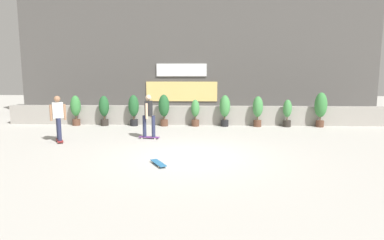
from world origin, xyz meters
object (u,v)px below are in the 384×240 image
(potted_plant_1, at_px, (104,109))
(potted_plant_6, at_px, (258,109))
(skater_far_right, at_px, (58,117))
(potted_plant_3, at_px, (164,108))
(potted_plant_5, at_px, (225,108))
(potted_plant_7, at_px, (287,112))
(skateboard_near_camera, at_px, (158,163))
(potted_plant_2, at_px, (134,108))
(potted_plant_4, at_px, (195,112))
(skater_far_left, at_px, (149,114))
(potted_plant_8, at_px, (321,107))
(potted_plant_0, at_px, (76,108))

(potted_plant_1, relative_size, potted_plant_6, 1.00)
(potted_plant_1, bearing_deg, skater_far_right, -99.14)
(potted_plant_3, relative_size, potted_plant_5, 1.02)
(potted_plant_7, relative_size, skateboard_near_camera, 1.58)
(potted_plant_2, distance_m, skater_far_right, 4.17)
(potted_plant_4, xyz_separation_m, skater_far_right, (-4.89, -3.66, 0.26))
(skater_far_left, bearing_deg, skater_far_right, -167.54)
(potted_plant_2, height_order, potted_plant_7, potted_plant_2)
(potted_plant_3, relative_size, skater_far_left, 0.87)
(skater_far_left, bearing_deg, potted_plant_8, 21.65)
(potted_plant_3, bearing_deg, skater_far_right, -133.03)
(skater_far_left, distance_m, skateboard_near_camera, 3.80)
(potted_plant_0, relative_size, potted_plant_5, 0.98)
(skater_far_left, bearing_deg, potted_plant_2, 112.11)
(potted_plant_4, distance_m, skateboard_near_camera, 6.64)
(potted_plant_0, xyz_separation_m, potted_plant_3, (4.19, 0.00, 0.04))
(skateboard_near_camera, bearing_deg, potted_plant_5, 71.34)
(potted_plant_3, xyz_separation_m, potted_plant_8, (7.23, 0.00, 0.08))
(potted_plant_6, bearing_deg, potted_plant_1, 180.00)
(skateboard_near_camera, bearing_deg, potted_plant_4, 82.66)
(potted_plant_3, height_order, potted_plant_8, potted_plant_8)
(potted_plant_1, relative_size, skateboard_near_camera, 1.77)
(potted_plant_5, xyz_separation_m, potted_plant_7, (2.88, 0.00, -0.15))
(potted_plant_0, distance_m, potted_plant_7, 9.91)
(potted_plant_5, bearing_deg, potted_plant_1, -180.00)
(potted_plant_3, bearing_deg, potted_plant_7, 0.00)
(potted_plant_2, distance_m, potted_plant_7, 7.15)
(potted_plant_3, relative_size, potted_plant_6, 1.05)
(potted_plant_6, bearing_deg, potted_plant_5, 180.00)
(potted_plant_0, relative_size, potted_plant_2, 0.98)
(potted_plant_1, xyz_separation_m, skater_far_left, (2.61, -2.96, 0.13))
(potted_plant_8, height_order, skater_far_left, skater_far_left)
(potted_plant_1, distance_m, skateboard_near_camera, 7.45)
(skateboard_near_camera, bearing_deg, potted_plant_2, 107.36)
(skater_far_right, xyz_separation_m, skateboard_near_camera, (4.04, -2.89, -0.88))
(potted_plant_0, bearing_deg, potted_plant_2, -0.00)
(potted_plant_2, relative_size, potted_plant_5, 1.00)
(potted_plant_7, relative_size, skater_far_right, 0.74)
(skateboard_near_camera, bearing_deg, potted_plant_6, 60.32)
(potted_plant_2, relative_size, potted_plant_3, 0.98)
(potted_plant_2, bearing_deg, skater_far_right, -118.56)
(potted_plant_6, distance_m, potted_plant_7, 1.36)
(potted_plant_5, xyz_separation_m, potted_plant_6, (1.52, -0.00, -0.03))
(potted_plant_2, xyz_separation_m, skateboard_near_camera, (2.05, -6.56, -0.78))
(potted_plant_1, distance_m, potted_plant_7, 8.55)
(potted_plant_2, height_order, potted_plant_5, potted_plant_5)
(potted_plant_0, height_order, potted_plant_1, potted_plant_0)
(skater_far_right, bearing_deg, potted_plant_6, 25.22)
(potted_plant_1, xyz_separation_m, skater_far_right, (-0.59, -3.66, 0.13))
(potted_plant_1, bearing_deg, skater_far_left, -48.61)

